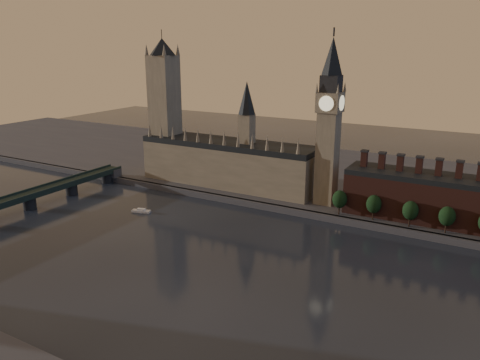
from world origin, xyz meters
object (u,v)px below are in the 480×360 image
(victoria_tower, at_px, (165,103))
(westminster_bridge, at_px, (1,207))
(big_ben, at_px, (329,121))
(river_boat, at_px, (141,211))

(victoria_tower, bearing_deg, westminster_bridge, -106.56)
(westminster_bridge, bearing_deg, victoria_tower, 73.44)
(victoria_tower, relative_size, big_ben, 1.01)
(westminster_bridge, relative_size, river_boat, 16.07)
(victoria_tower, height_order, westminster_bridge, victoria_tower)
(victoria_tower, distance_m, westminster_bridge, 133.21)
(westminster_bridge, height_order, river_boat, westminster_bridge)
(victoria_tower, bearing_deg, big_ben, -2.20)
(westminster_bridge, distance_m, river_boat, 83.39)
(victoria_tower, xyz_separation_m, westminster_bridge, (-35.00, -117.70, -51.65))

